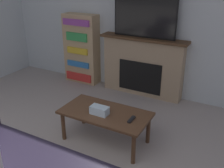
{
  "coord_description": "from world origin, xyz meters",
  "views": [
    {
      "loc": [
        1.53,
        -0.27,
        2.0
      ],
      "look_at": [
        0.04,
        2.47,
        0.66
      ],
      "focal_mm": 42.0,
      "sensor_mm": 36.0,
      "label": 1
    }
  ],
  "objects_px": {
    "fireplace": "(143,66)",
    "tv": "(144,17)",
    "bookshelf": "(82,49)",
    "coffee_table": "(105,116)"
  },
  "relations": [
    {
      "from": "tv",
      "to": "coffee_table",
      "type": "bearing_deg",
      "value": -84.27
    },
    {
      "from": "fireplace",
      "to": "coffee_table",
      "type": "height_order",
      "value": "fireplace"
    },
    {
      "from": "fireplace",
      "to": "coffee_table",
      "type": "relative_size",
      "value": 1.36
    },
    {
      "from": "fireplace",
      "to": "coffee_table",
      "type": "bearing_deg",
      "value": -84.34
    },
    {
      "from": "fireplace",
      "to": "tv",
      "type": "xyz_separation_m",
      "value": [
        -0.0,
        -0.02,
        0.84
      ]
    },
    {
      "from": "tv",
      "to": "coffee_table",
      "type": "relative_size",
      "value": 0.96
    },
    {
      "from": "fireplace",
      "to": "bookshelf",
      "type": "xyz_separation_m",
      "value": [
        -1.24,
        -0.02,
        0.14
      ]
    },
    {
      "from": "fireplace",
      "to": "tv",
      "type": "relative_size",
      "value": 1.41
    },
    {
      "from": "fireplace",
      "to": "tv",
      "type": "height_order",
      "value": "tv"
    },
    {
      "from": "coffee_table",
      "to": "bookshelf",
      "type": "relative_size",
      "value": 0.84
    }
  ]
}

